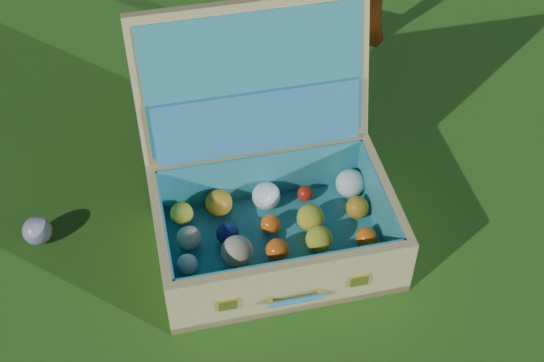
{
  "coord_description": "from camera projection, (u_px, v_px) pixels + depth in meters",
  "views": [
    {
      "loc": [
        -0.15,
        -1.25,
        1.54
      ],
      "look_at": [
        -0.01,
        0.05,
        0.18
      ],
      "focal_mm": 50.0,
      "sensor_mm": 36.0,
      "label": 1
    }
  ],
  "objects": [
    {
      "name": "suitcase",
      "position": [
        269.0,
        184.0,
        1.9
      ],
      "size": [
        0.64,
        0.58,
        0.56
      ],
      "rotation": [
        0.0,
        0.0,
        0.11
      ],
      "color": "tan",
      "rests_on": "ground"
    },
    {
      "name": "stray_ball",
      "position": [
        37.0,
        231.0,
        1.95
      ],
      "size": [
        0.08,
        0.08,
        0.08
      ],
      "primitive_type": "sphere",
      "color": "#426CAC",
      "rests_on": "ground"
    },
    {
      "name": "ground",
      "position": [
        277.0,
        240.0,
        1.98
      ],
      "size": [
        60.0,
        60.0,
        0.0
      ],
      "primitive_type": "plane",
      "color": "#215114",
      "rests_on": "ground"
    }
  ]
}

